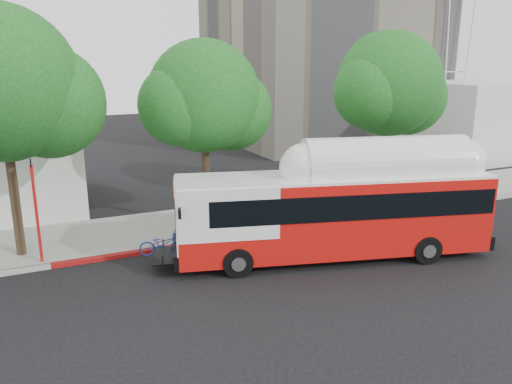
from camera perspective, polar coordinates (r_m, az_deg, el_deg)
ground at (r=19.01m, az=3.29°, el=-8.94°), size 120.00×120.00×0.00m
sidewalk at (r=24.55m, az=-3.75°, el=-3.20°), size 60.00×5.00×0.15m
curb_strip at (r=22.26m, az=-1.37°, el=-5.09°), size 60.00×0.30×0.15m
red_curb_segment at (r=21.34m, az=-8.85°, el=-6.15°), size 10.00×0.32×0.16m
street_tree_left at (r=20.98m, az=-25.83°, el=10.51°), size 6.67×5.80×9.74m
street_tree_mid at (r=22.80m, az=-5.02°, el=10.36°), size 5.75×5.00×8.62m
street_tree_right at (r=27.61m, az=15.56°, el=11.38°), size 6.21×5.40×9.18m
horizon_block at (r=49.61m, az=26.36°, el=7.90°), size 20.00×12.00×6.00m
transit_bus at (r=19.84m, az=9.06°, el=-2.50°), size 13.25×5.61×3.87m
signal_pole at (r=20.46m, az=-23.80°, el=-2.14°), size 0.12×0.39×4.15m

